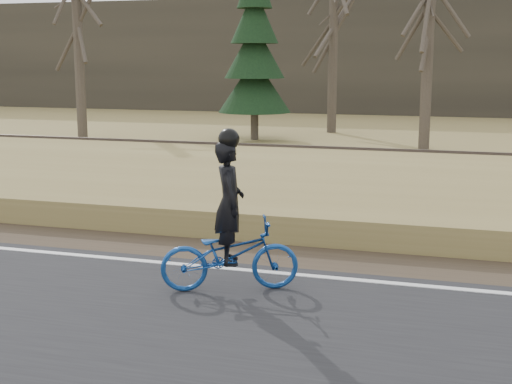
# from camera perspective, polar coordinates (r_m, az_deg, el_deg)

# --- Properties ---
(ground) EXTENTS (120.00, 120.00, 0.00)m
(ground) POSITION_cam_1_polar(r_m,az_deg,el_deg) (9.20, 15.07, -8.20)
(ground) COLOR olive
(ground) RESTS_ON ground
(road) EXTENTS (120.00, 6.00, 0.06)m
(road) POSITION_cam_1_polar(r_m,az_deg,el_deg) (6.86, 14.34, -14.59)
(road) COLOR black
(road) RESTS_ON ground
(edge_line) EXTENTS (120.00, 0.12, 0.01)m
(edge_line) POSITION_cam_1_polar(r_m,az_deg,el_deg) (9.37, 15.13, -7.43)
(edge_line) COLOR silver
(edge_line) RESTS_ON road
(shoulder) EXTENTS (120.00, 1.60, 0.04)m
(shoulder) POSITION_cam_1_polar(r_m,az_deg,el_deg) (10.34, 15.31, -5.98)
(shoulder) COLOR #473A2B
(shoulder) RESTS_ON ground
(embankment) EXTENTS (120.00, 5.00, 0.44)m
(embankment) POSITION_cam_1_polar(r_m,az_deg,el_deg) (13.20, 15.74, -1.50)
(embankment) COLOR olive
(embankment) RESTS_ON ground
(ballast) EXTENTS (120.00, 3.00, 0.45)m
(ballast) POSITION_cam_1_polar(r_m,az_deg,el_deg) (16.93, 16.04, 1.14)
(ballast) COLOR slate
(ballast) RESTS_ON ground
(railroad) EXTENTS (120.00, 2.40, 0.29)m
(railroad) POSITION_cam_1_polar(r_m,az_deg,el_deg) (16.89, 16.09, 2.16)
(railroad) COLOR black
(railroad) RESTS_ON ballast
(treeline_backdrop) EXTENTS (120.00, 4.00, 6.00)m
(treeline_backdrop) POSITION_cam_1_polar(r_m,az_deg,el_deg) (38.72, 16.85, 10.40)
(treeline_backdrop) COLOR #383328
(treeline_backdrop) RESTS_ON ground
(cyclist) EXTENTS (1.81, 1.21, 2.03)m
(cyclist) POSITION_cam_1_polar(r_m,az_deg,el_deg) (8.84, -2.13, -3.89)
(cyclist) COLOR navy
(cyclist) RESTS_ON road
(bare_tree_far_left) EXTENTS (0.36, 0.36, 7.99)m
(bare_tree_far_left) POSITION_cam_1_polar(r_m,az_deg,el_deg) (26.64, -14.07, 12.73)
(bare_tree_far_left) COLOR #50463A
(bare_tree_far_left) RESTS_ON ground
(bare_tree_left) EXTENTS (0.36, 0.36, 8.03)m
(bare_tree_left) POSITION_cam_1_polar(r_m,az_deg,el_deg) (28.24, 6.21, 12.89)
(bare_tree_left) COLOR #50463A
(bare_tree_left) RESTS_ON ground
(bare_tree_near_left) EXTENTS (0.36, 0.36, 7.41)m
(bare_tree_near_left) POSITION_cam_1_polar(r_m,az_deg,el_deg) (23.60, 13.65, 12.34)
(bare_tree_near_left) COLOR #50463A
(bare_tree_near_left) RESTS_ON ground
(conifer) EXTENTS (2.60, 2.60, 6.53)m
(conifer) POSITION_cam_1_polar(r_m,az_deg,el_deg) (25.61, -0.12, 11.10)
(conifer) COLOR #50463A
(conifer) RESTS_ON ground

